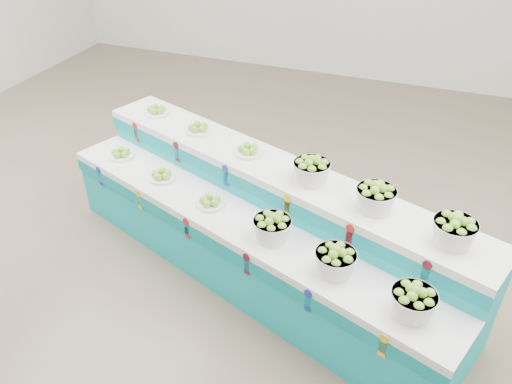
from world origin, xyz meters
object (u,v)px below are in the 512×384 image
display_stand (256,225)px  basket_lower_left (272,227)px  basket_upper_right (454,230)px  plate_upper_mid (198,128)px

display_stand → basket_lower_left: size_ratio=13.14×
basket_lower_left → basket_upper_right: bearing=2.2°
basket_upper_right → basket_lower_left: bearing=-177.8°
basket_lower_left → basket_upper_right: basket_upper_right is taller
basket_lower_left → display_stand: bearing=126.8°
basket_lower_left → plate_upper_mid: size_ratio=1.23×
display_stand → plate_upper_mid: size_ratio=16.17×
basket_lower_left → basket_upper_right: size_ratio=1.00×
display_stand → plate_upper_mid: plate_upper_mid is taller
plate_upper_mid → basket_upper_right: bearing=-20.3°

